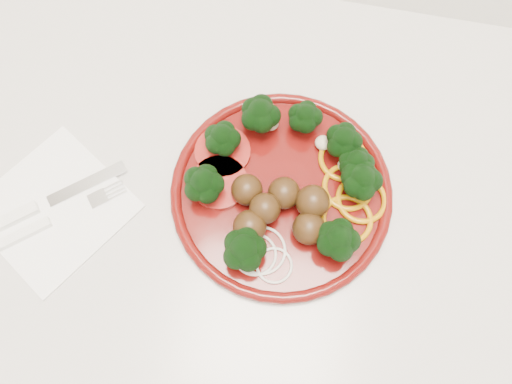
% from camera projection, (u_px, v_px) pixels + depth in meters
% --- Properties ---
extents(counter, '(2.40, 0.60, 0.90)m').
position_uv_depth(counter, '(304.00, 266.00, 1.05)').
color(counter, white).
rests_on(counter, ground).
extents(plate, '(0.28, 0.28, 0.06)m').
position_uv_depth(plate, '(288.00, 186.00, 0.61)').
color(plate, '#510B09').
rests_on(plate, counter).
extents(napkin, '(0.22, 0.22, 0.00)m').
position_uv_depth(napkin, '(54.00, 208.00, 0.62)').
color(napkin, white).
rests_on(napkin, counter).
extents(knife, '(0.16, 0.14, 0.01)m').
position_uv_depth(knife, '(33.00, 209.00, 0.61)').
color(knife, silver).
rests_on(knife, napkin).
extents(fork, '(0.14, 0.12, 0.01)m').
position_uv_depth(fork, '(38.00, 227.00, 0.61)').
color(fork, white).
rests_on(fork, napkin).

